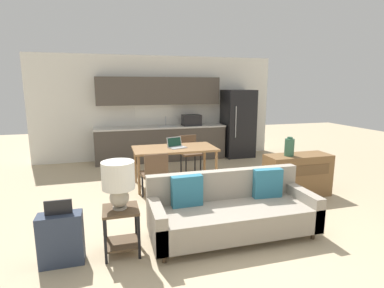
# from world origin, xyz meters

# --- Properties ---
(ground_plane) EXTENTS (20.00, 20.00, 0.00)m
(ground_plane) POSITION_xyz_m (0.00, 0.00, 0.00)
(ground_plane) COLOR tan
(wall_back) EXTENTS (6.40, 0.07, 2.70)m
(wall_back) POSITION_xyz_m (-0.00, 4.63, 1.35)
(wall_back) COLOR silver
(wall_back) RESTS_ON ground_plane
(kitchen_counter) EXTENTS (3.37, 0.65, 2.15)m
(kitchen_counter) POSITION_xyz_m (0.01, 4.33, 0.84)
(kitchen_counter) COLOR #4C443D
(kitchen_counter) RESTS_ON ground_plane
(refrigerator) EXTENTS (0.78, 0.78, 1.82)m
(refrigerator) POSITION_xyz_m (2.12, 4.20, 0.91)
(refrigerator) COLOR black
(refrigerator) RESTS_ON ground_plane
(dining_table) EXTENTS (1.59, 0.84, 0.75)m
(dining_table) POSITION_xyz_m (-0.10, 2.22, 0.69)
(dining_table) COLOR olive
(dining_table) RESTS_ON ground_plane
(couch) EXTENTS (2.13, 0.80, 0.81)m
(couch) POSITION_xyz_m (0.18, 0.05, 0.33)
(couch) COLOR #3D2D1E
(couch) RESTS_ON ground_plane
(side_table) EXTENTS (0.40, 0.40, 0.55)m
(side_table) POSITION_xyz_m (-1.23, -0.03, 0.36)
(side_table) COLOR brown
(side_table) RESTS_ON ground_plane
(table_lamp) EXTENTS (0.37, 0.37, 0.55)m
(table_lamp) POSITION_xyz_m (-1.23, -0.02, 0.89)
(table_lamp) COLOR #B2A893
(table_lamp) RESTS_ON side_table
(credenza) EXTENTS (1.16, 0.46, 0.74)m
(credenza) POSITION_xyz_m (1.87, 1.06, 0.37)
(credenza) COLOR brown
(credenza) RESTS_ON ground_plane
(vase) EXTENTS (0.16, 0.16, 0.33)m
(vase) POSITION_xyz_m (1.67, 1.05, 0.90)
(vase) COLOR #336047
(vase) RESTS_ON credenza
(dining_chair_near_left) EXTENTS (0.46, 0.46, 0.84)m
(dining_chair_near_left) POSITION_xyz_m (-0.60, 1.49, 0.49)
(dining_chair_near_left) COLOR brown
(dining_chair_near_left) RESTS_ON ground_plane
(dining_chair_far_right) EXTENTS (0.46, 0.46, 0.84)m
(dining_chair_far_right) POSITION_xyz_m (0.40, 2.95, 0.49)
(dining_chair_far_right) COLOR brown
(dining_chair_far_right) RESTS_ON ground_plane
(laptop) EXTENTS (0.39, 0.35, 0.20)m
(laptop) POSITION_xyz_m (-0.07, 2.22, 0.80)
(laptop) COLOR #B7BABC
(laptop) RESTS_ON dining_table
(suitcase) EXTENTS (0.46, 0.22, 0.74)m
(suitcase) POSITION_xyz_m (-1.87, -0.07, 0.30)
(suitcase) COLOR #2D384C
(suitcase) RESTS_ON ground_plane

